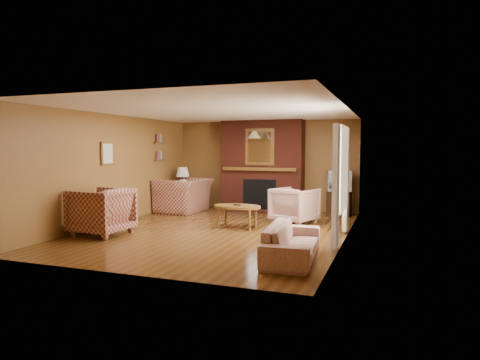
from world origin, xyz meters
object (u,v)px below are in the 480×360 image
at_px(floral_armchair, 295,205).
at_px(floral_sofa, 292,242).
at_px(coffee_table, 237,208).
at_px(plaid_loveseat, 184,195).
at_px(tv_stand, 339,203).
at_px(fireplace, 262,166).
at_px(crt_tv, 339,181).
at_px(plaid_armchair, 101,211).
at_px(side_table, 183,199).
at_px(table_lamp, 183,177).

bearing_deg(floral_armchair, floral_sofa, 123.12).
relative_size(floral_armchair, coffee_table, 0.86).
bearing_deg(coffee_table, floral_armchair, 43.88).
distance_m(plaid_loveseat, tv_stand, 3.98).
relative_size(fireplace, floral_armchair, 2.76).
bearing_deg(crt_tv, plaid_armchair, -135.04).
bearing_deg(side_table, fireplace, 14.29).
distance_m(side_table, table_lamp, 0.61).
bearing_deg(table_lamp, fireplace, 14.29).
relative_size(fireplace, table_lamp, 3.95).
height_order(plaid_armchair, side_table, plaid_armchair).
distance_m(floral_armchair, side_table, 3.54).
relative_size(floral_sofa, floral_armchair, 2.02).
xyz_separation_m(plaid_loveseat, side_table, (-0.25, 0.42, -0.16)).
distance_m(side_table, tv_stand, 4.16).
bearing_deg(fireplace, side_table, -165.71).
bearing_deg(floral_armchair, fireplace, -31.49).
relative_size(side_table, tv_stand, 0.89).
xyz_separation_m(floral_sofa, coffee_table, (-1.65, 2.07, 0.16)).
relative_size(plaid_loveseat, side_table, 2.44).
xyz_separation_m(plaid_loveseat, table_lamp, (-0.25, 0.42, 0.45)).
bearing_deg(plaid_armchair, plaid_loveseat, -179.16).
relative_size(floral_sofa, table_lamp, 2.89).
bearing_deg(crt_tv, side_table, -175.26).
bearing_deg(table_lamp, floral_armchair, -18.39).
relative_size(plaid_loveseat, table_lamp, 2.18).
relative_size(floral_sofa, tv_stand, 2.88).
distance_m(plaid_armchair, side_table, 3.66).
height_order(floral_sofa, floral_armchair, floral_armchair).
bearing_deg(tv_stand, plaid_loveseat, -168.83).
bearing_deg(plaid_armchair, table_lamp, -175.04).
distance_m(fireplace, floral_armchair, 2.22).
relative_size(side_table, crt_tv, 0.85).
distance_m(plaid_armchair, floral_sofa, 3.89).
distance_m(plaid_loveseat, table_lamp, 0.66).
bearing_deg(coffee_table, crt_tv, 53.50).
height_order(plaid_loveseat, side_table, plaid_loveseat).
bearing_deg(floral_armchair, crt_tv, -97.26).
distance_m(floral_armchair, crt_tv, 1.73).
relative_size(floral_armchair, table_lamp, 1.43).
height_order(tv_stand, crt_tv, crt_tv).
bearing_deg(floral_sofa, fireplace, 17.22).
bearing_deg(table_lamp, crt_tv, 4.74).
height_order(floral_armchair, coffee_table, floral_armchair).
relative_size(fireplace, plaid_loveseat, 1.81).
height_order(plaid_loveseat, floral_armchair, plaid_loveseat).
bearing_deg(crt_tv, table_lamp, -175.26).
xyz_separation_m(plaid_loveseat, floral_armchair, (3.11, -0.70, -0.03)).
height_order(floral_sofa, side_table, side_table).
relative_size(fireplace, crt_tv, 3.76).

